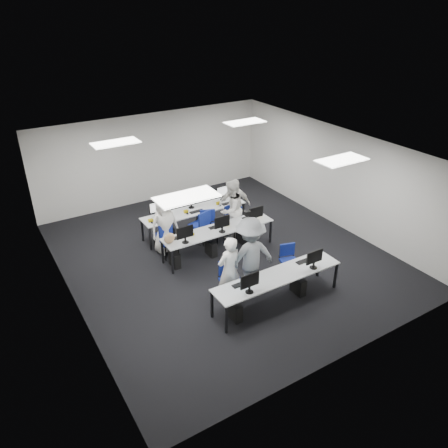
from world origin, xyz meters
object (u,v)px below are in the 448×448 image
chair_2 (169,247)px  student_2 (164,225)px  chair_1 (289,267)px  photographer (250,256)px  chair_3 (209,232)px  chair_5 (164,241)px  chair_7 (233,223)px  student_1 (231,209)px  desk_front (278,277)px  chair_0 (231,287)px  chair_4 (234,226)px  chair_6 (200,231)px  desk_mid (219,231)px  student_3 (234,205)px  student_0 (229,270)px

chair_2 → student_2: (0.02, 0.27, 0.56)m
chair_1 → photographer: (-1.20, 0.02, 0.70)m
chair_3 → chair_5: size_ratio=1.08×
chair_7 → student_1: 0.71m
desk_front → chair_2: (-1.24, 3.16, -0.42)m
photographer → chair_0: bearing=8.9°
chair_2 → chair_4: size_ratio=0.92×
chair_5 → chair_7: (2.25, -0.08, -0.01)m
desk_front → student_1: size_ratio=1.83×
chair_2 → chair_5: (0.02, 0.40, 0.01)m
chair_5 → chair_6: (1.10, -0.09, 0.04)m
desk_mid → chair_6: 0.94m
chair_5 → photographer: bearing=-71.3°
chair_3 → student_1: size_ratio=0.53×
chair_4 → student_3: size_ratio=0.56×
chair_0 → chair_7: size_ratio=1.17×
desk_front → chair_0: 1.13m
chair_6 → student_1: (0.90, -0.24, 0.56)m
chair_6 → student_2: 1.22m
chair_7 → student_2: 2.32m
chair_6 → photographer: bearing=-109.4°
chair_4 → chair_6: bearing=160.0°
desk_front → chair_3: chair_3 is taller
chair_3 → chair_6: chair_6 is taller
chair_7 → student_0: student_0 is taller
chair_2 → chair_6: bearing=18.4°
student_0 → chair_2: bearing=-87.1°
chair_1 → chair_2: 3.28m
chair_7 → chair_2: bearing=-179.2°
chair_2 → photographer: 2.73m
chair_6 → student_1: 1.08m
chair_2 → student_0: 2.62m
chair_4 → chair_0: bearing=-133.4°
chair_3 → student_3: size_ratio=0.57×
chair_4 → chair_7: bearing=55.0°
chair_6 → student_3: student_3 is taller
desk_mid → student_0: student_0 is taller
student_0 → student_3: 3.56m
chair_5 → student_2: bearing=-90.4°
desk_front → student_2: size_ratio=1.93×
chair_1 → chair_7: 2.79m
chair_2 → chair_6: size_ratio=0.84×
desk_mid → chair_5: (-1.22, 0.95, -0.41)m
desk_front → desk_mid: size_ratio=1.00×
chair_2 → chair_4: chair_4 is taller
chair_0 → student_1: student_1 is taller
chair_0 → student_2: (-0.40, 2.75, 0.53)m
chair_2 → student_1: 2.11m
chair_3 → student_3: (1.04, 0.27, 0.52)m
chair_0 → photographer: photographer is taller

